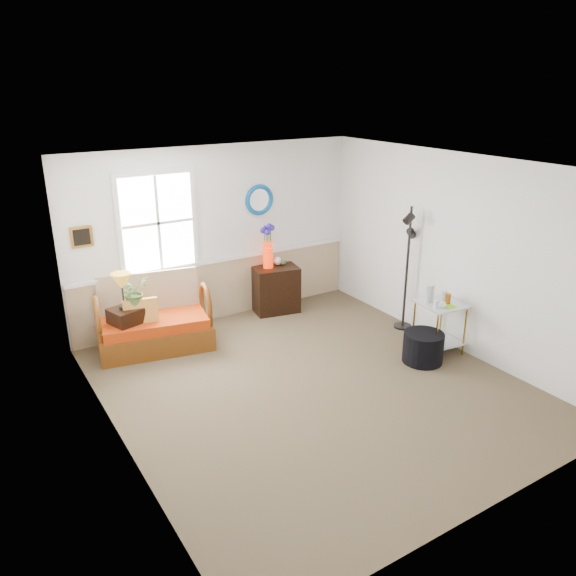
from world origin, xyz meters
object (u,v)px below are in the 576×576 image
loveseat (153,314)px  side_table (439,327)px  floor_lamp (407,269)px  lamp_stand (127,332)px  ottoman (423,347)px  cabinet (276,289)px

loveseat → side_table: size_ratio=2.11×
floor_lamp → side_table: bearing=-102.1°
lamp_stand → side_table: side_table is taller
lamp_stand → side_table: bearing=-31.0°
loveseat → floor_lamp: bearing=-10.4°
side_table → ottoman: side_table is taller
loveseat → side_table: bearing=-23.0°
loveseat → side_table: loveseat is taller
side_table → cabinet: bearing=115.2°
cabinet → side_table: cabinet is taller
loveseat → side_table: (3.17, -2.14, -0.13)m
loveseat → side_table: 3.82m
side_table → floor_lamp: bearing=79.3°
loveseat → cabinet: (2.05, 0.22, -0.12)m
loveseat → ottoman: loveseat is taller
lamp_stand → ottoman: bearing=-35.2°
side_table → ottoman: bearing=-163.9°
lamp_stand → ottoman: (3.16, -2.23, -0.13)m
lamp_stand → cabinet: size_ratio=0.90×
side_table → ottoman: (-0.38, -0.11, -0.15)m
loveseat → lamp_stand: size_ratio=2.27×
cabinet → side_table: 2.61m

